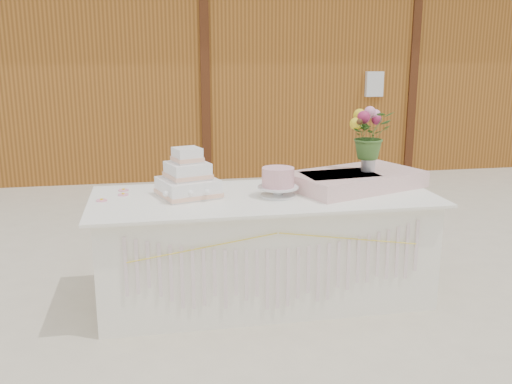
% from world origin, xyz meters
% --- Properties ---
extents(ground, '(80.00, 80.00, 0.00)m').
position_xyz_m(ground, '(0.00, 0.00, 0.00)').
color(ground, beige).
rests_on(ground, ground).
extents(barn, '(12.60, 4.60, 3.30)m').
position_xyz_m(barn, '(-0.01, 5.99, 1.68)').
color(barn, '#975A1F').
rests_on(barn, ground).
extents(cake_table, '(2.40, 1.00, 0.77)m').
position_xyz_m(cake_table, '(0.00, -0.00, 0.39)').
color(cake_table, white).
rests_on(cake_table, ground).
extents(wedding_cake, '(0.47, 0.47, 0.34)m').
position_xyz_m(wedding_cake, '(-0.52, 0.07, 0.89)').
color(wedding_cake, white).
rests_on(wedding_cake, cake_table).
extents(pink_cake_stand, '(0.28, 0.28, 0.20)m').
position_xyz_m(pink_cake_stand, '(0.09, -0.06, 0.88)').
color(pink_cake_stand, white).
rests_on(pink_cake_stand, cake_table).
extents(satin_runner, '(1.09, 0.85, 0.12)m').
position_xyz_m(satin_runner, '(0.71, 0.10, 0.83)').
color(satin_runner, '#FFD3CD').
rests_on(satin_runner, cake_table).
extents(flower_vase, '(0.10, 0.10, 0.14)m').
position_xyz_m(flower_vase, '(0.81, 0.11, 0.96)').
color(flower_vase, '#B7B7BC').
rests_on(flower_vase, satin_runner).
extents(bouquet, '(0.39, 0.36, 0.35)m').
position_xyz_m(bouquet, '(0.81, 0.11, 1.21)').
color(bouquet, '#3D6628').
rests_on(bouquet, flower_vase).
extents(loose_flowers, '(0.17, 0.37, 0.02)m').
position_xyz_m(loose_flowers, '(-1.04, 0.16, 0.78)').
color(loose_flowers, pink).
rests_on(loose_flowers, cake_table).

